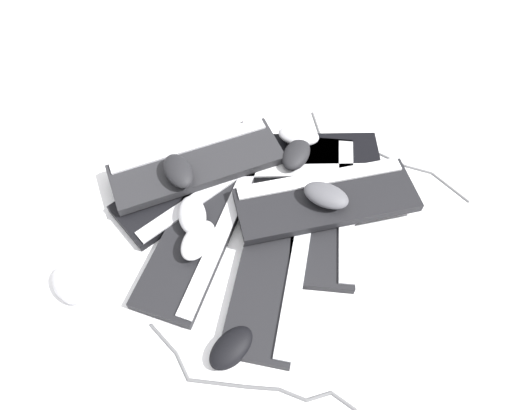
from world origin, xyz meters
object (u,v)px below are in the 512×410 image
(keyboard_0, at_px, (297,158))
(mouse_0, at_px, (326,195))
(keyboard_4, at_px, (324,207))
(keyboard_6, at_px, (326,199))
(mouse_7, at_px, (299,135))
(mouse_1, at_px, (232,348))
(mouse_4, at_px, (192,215))
(keyboard_3, at_px, (274,267))
(mouse_6, at_px, (197,240))
(keyboard_2, at_px, (199,234))
(keyboard_1, at_px, (197,181))
(mouse_2, at_px, (70,284))
(mouse_3, at_px, (178,172))
(mouse_5, at_px, (296,154))
(keyboard_5, at_px, (196,163))

(keyboard_0, xyz_separation_m, mouse_0, (-0.12, -0.13, 0.07))
(keyboard_4, xyz_separation_m, mouse_0, (-0.01, -0.00, 0.07))
(keyboard_6, xyz_separation_m, mouse_7, (0.15, 0.15, 0.01))
(mouse_1, distance_m, mouse_7, 0.58)
(mouse_4, height_order, mouse_7, same)
(keyboard_3, relative_size, mouse_6, 4.23)
(keyboard_2, xyz_separation_m, mouse_1, (-0.20, -0.21, 0.01))
(keyboard_1, xyz_separation_m, mouse_1, (-0.32, -0.30, 0.01))
(mouse_2, height_order, mouse_7, mouse_7)
(keyboard_0, xyz_separation_m, keyboard_3, (-0.31, -0.10, 0.00))
(mouse_2, relative_size, mouse_3, 1.00)
(mouse_1, bearing_deg, keyboard_2, -118.93)
(mouse_4, bearing_deg, mouse_2, 110.49)
(keyboard_1, xyz_separation_m, mouse_5, (0.18, -0.19, 0.04))
(keyboard_5, xyz_separation_m, mouse_6, (-0.19, -0.13, 0.01))
(mouse_5, xyz_separation_m, mouse_6, (-0.34, 0.08, 0.00))
(keyboard_6, bearing_deg, keyboard_3, 171.71)
(keyboard_0, distance_m, keyboard_2, 0.34)
(mouse_3, bearing_deg, mouse_5, 77.28)
(keyboard_6, bearing_deg, mouse_0, -170.99)
(keyboard_2, height_order, mouse_2, mouse_2)
(keyboard_6, bearing_deg, mouse_2, 139.58)
(mouse_3, distance_m, mouse_7, 0.34)
(keyboard_4, relative_size, mouse_2, 4.21)
(mouse_6, bearing_deg, keyboard_5, 29.89)
(keyboard_1, xyz_separation_m, keyboard_4, (0.09, -0.32, 0.00))
(keyboard_1, bearing_deg, keyboard_2, -144.63)
(mouse_0, distance_m, mouse_4, 0.32)
(keyboard_6, distance_m, mouse_7, 0.21)
(keyboard_2, bearing_deg, keyboard_0, -16.95)
(mouse_5, xyz_separation_m, mouse_7, (0.06, 0.02, 0.00))
(mouse_3, bearing_deg, keyboard_6, 53.48)
(mouse_3, height_order, mouse_7, mouse_3)
(mouse_0, distance_m, mouse_5, 0.17)
(mouse_2, bearing_deg, mouse_6, 68.44)
(mouse_0, distance_m, mouse_3, 0.36)
(mouse_0, height_order, mouse_1, mouse_0)
(mouse_3, relative_size, mouse_6, 1.00)
(keyboard_5, xyz_separation_m, mouse_3, (-0.07, 0.00, 0.04))
(keyboard_0, height_order, mouse_5, mouse_5)
(mouse_2, distance_m, mouse_7, 0.67)
(keyboard_6, bearing_deg, mouse_5, 55.65)
(mouse_2, distance_m, mouse_3, 0.36)
(keyboard_4, bearing_deg, mouse_3, 109.97)
(mouse_5, bearing_deg, mouse_4, -29.94)
(keyboard_0, height_order, mouse_3, mouse_3)
(keyboard_2, bearing_deg, keyboard_4, -46.41)
(keyboard_1, xyz_separation_m, mouse_0, (0.08, -0.32, 0.07))
(keyboard_3, height_order, keyboard_6, keyboard_6)
(keyboard_4, bearing_deg, keyboard_2, 133.59)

